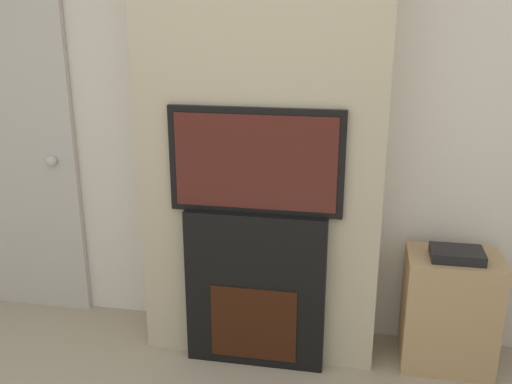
{
  "coord_description": "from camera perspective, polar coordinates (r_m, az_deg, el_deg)",
  "views": [
    {
      "loc": [
        0.48,
        -0.95,
        1.79
      ],
      "look_at": [
        0.0,
        1.63,
        0.94
      ],
      "focal_mm": 40.0,
      "sensor_mm": 36.0,
      "label": 1
    }
  ],
  "objects": [
    {
      "name": "entry_door",
      "position": [
        3.65,
        -23.64,
        3.83
      ],
      "size": [
        0.87,
        0.09,
        1.99
      ],
      "color": "#BCB7AD",
      "rests_on": "ground_plane"
    },
    {
      "name": "television",
      "position": [
        2.72,
        -0.01,
        3.11
      ],
      "size": [
        0.85,
        0.07,
        0.52
      ],
      "color": "black",
      "rests_on": "fireplace"
    },
    {
      "name": "wall_back",
      "position": [
        3.05,
        1.38,
        9.66
      ],
      "size": [
        6.0,
        0.06,
        2.7
      ],
      "color": "silver",
      "rests_on": "ground_plane"
    },
    {
      "name": "media_stand",
      "position": [
        3.15,
        18.76,
        -11.06
      ],
      "size": [
        0.46,
        0.32,
        0.66
      ],
      "color": "tan",
      "rests_on": "ground_plane"
    },
    {
      "name": "fireplace",
      "position": [
        2.97,
        -0.0,
        -9.67
      ],
      "size": [
        0.71,
        0.15,
        0.83
      ],
      "color": "black",
      "rests_on": "ground_plane"
    },
    {
      "name": "chimney_breast",
      "position": [
        2.85,
        0.68,
        9.06
      ],
      "size": [
        1.21,
        0.37,
        2.7
      ],
      "color": "#BCAD8E",
      "rests_on": "ground_plane"
    }
  ]
}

